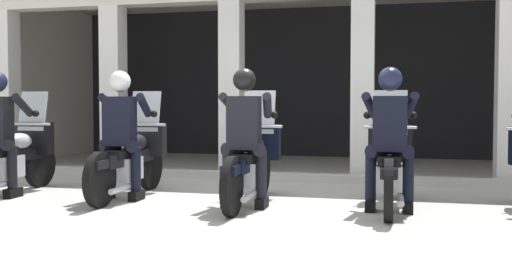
{
  "coord_description": "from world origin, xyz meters",
  "views": [
    {
      "loc": [
        1.65,
        -6.67,
        1.21
      ],
      "look_at": [
        0.0,
        0.22,
        0.9
      ],
      "focal_mm": 40.6,
      "sensor_mm": 36.0,
      "label": 1
    }
  ],
  "objects_px": {
    "motorcycle_center": "(251,161)",
    "police_officer_right": "(390,126)",
    "motorcycle_far_left": "(13,156)",
    "motorcycle_left": "(132,157)",
    "motorcycle_right": "(390,164)",
    "police_officer_left": "(121,124)",
    "police_officer_center": "(245,125)"
  },
  "relations": [
    {
      "from": "motorcycle_far_left",
      "to": "police_officer_right",
      "type": "bearing_deg",
      "value": -2.51
    },
    {
      "from": "motorcycle_far_left",
      "to": "motorcycle_left",
      "type": "distance_m",
      "value": 1.61
    },
    {
      "from": "police_officer_left",
      "to": "police_officer_center",
      "type": "bearing_deg",
      "value": -10.36
    },
    {
      "from": "police_officer_left",
      "to": "police_officer_right",
      "type": "height_order",
      "value": "same"
    },
    {
      "from": "motorcycle_right",
      "to": "motorcycle_far_left",
      "type": "bearing_deg",
      "value": 173.92
    },
    {
      "from": "police_officer_left",
      "to": "motorcycle_right",
      "type": "distance_m",
      "value": 3.25
    },
    {
      "from": "motorcycle_right",
      "to": "motorcycle_center",
      "type": "bearing_deg",
      "value": 176.54
    },
    {
      "from": "motorcycle_far_left",
      "to": "motorcycle_left",
      "type": "bearing_deg",
      "value": 5.08
    },
    {
      "from": "motorcycle_left",
      "to": "police_officer_left",
      "type": "distance_m",
      "value": 0.52
    },
    {
      "from": "police_officer_center",
      "to": "police_officer_right",
      "type": "xyz_separation_m",
      "value": [
        1.6,
        0.12,
        0.0
      ]
    },
    {
      "from": "motorcycle_left",
      "to": "police_officer_right",
      "type": "bearing_deg",
      "value": -10.67
    },
    {
      "from": "motorcycle_far_left",
      "to": "motorcycle_right",
      "type": "bearing_deg",
      "value": 0.87
    },
    {
      "from": "motorcycle_far_left",
      "to": "motorcycle_center",
      "type": "bearing_deg",
      "value": -0.45
    },
    {
      "from": "police_officer_center",
      "to": "police_officer_right",
      "type": "distance_m",
      "value": 1.61
    },
    {
      "from": "motorcycle_right",
      "to": "police_officer_right",
      "type": "height_order",
      "value": "police_officer_right"
    },
    {
      "from": "motorcycle_far_left",
      "to": "police_officer_left",
      "type": "bearing_deg",
      "value": -5.02
    },
    {
      "from": "motorcycle_left",
      "to": "police_officer_center",
      "type": "relative_size",
      "value": 1.29
    },
    {
      "from": "motorcycle_center",
      "to": "police_officer_right",
      "type": "xyz_separation_m",
      "value": [
        1.6,
        -0.16,
        0.44
      ]
    },
    {
      "from": "motorcycle_far_left",
      "to": "police_officer_center",
      "type": "height_order",
      "value": "police_officer_center"
    },
    {
      "from": "motorcycle_left",
      "to": "motorcycle_center",
      "type": "height_order",
      "value": "same"
    },
    {
      "from": "motorcycle_center",
      "to": "police_officer_right",
      "type": "distance_m",
      "value": 1.67
    },
    {
      "from": "motorcycle_far_left",
      "to": "police_officer_center",
      "type": "relative_size",
      "value": 1.29
    },
    {
      "from": "motorcycle_far_left",
      "to": "police_officer_center",
      "type": "bearing_deg",
      "value": -5.5
    },
    {
      "from": "motorcycle_far_left",
      "to": "motorcycle_left",
      "type": "height_order",
      "value": "same"
    },
    {
      "from": "motorcycle_center",
      "to": "police_officer_right",
      "type": "relative_size",
      "value": 1.29
    },
    {
      "from": "police_officer_center",
      "to": "motorcycle_right",
      "type": "distance_m",
      "value": 1.71
    },
    {
      "from": "police_officer_center",
      "to": "motorcycle_right",
      "type": "bearing_deg",
      "value": 4.15
    },
    {
      "from": "motorcycle_far_left",
      "to": "police_officer_left",
      "type": "xyz_separation_m",
      "value": [
        1.6,
        -0.12,
        0.44
      ]
    },
    {
      "from": "motorcycle_left",
      "to": "motorcycle_center",
      "type": "distance_m",
      "value": 1.61
    },
    {
      "from": "police_officer_left",
      "to": "motorcycle_center",
      "type": "distance_m",
      "value": 1.67
    },
    {
      "from": "motorcycle_center",
      "to": "motorcycle_right",
      "type": "relative_size",
      "value": 1.0
    },
    {
      "from": "motorcycle_far_left",
      "to": "motorcycle_center",
      "type": "relative_size",
      "value": 1.0
    }
  ]
}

